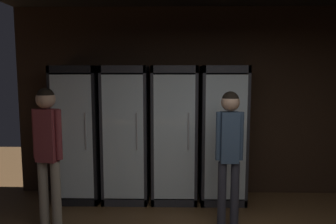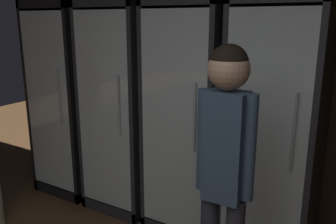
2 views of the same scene
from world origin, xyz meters
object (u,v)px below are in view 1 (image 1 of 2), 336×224
shopper_near (229,143)px  shopper_far (48,143)px  cooler_center (174,135)px  cooler_right (222,136)px  cooler_left (127,135)px  cooler_far_left (79,135)px

shopper_near → shopper_far: bearing=-178.3°
cooler_center → cooler_right: 0.69m
cooler_left → shopper_far: 1.22m
shopper_far → cooler_far_left: bearing=84.4°
cooler_center → cooler_left: bearing=-179.8°
cooler_left → shopper_far: (-0.78, -0.93, 0.09)m
cooler_far_left → shopper_near: (2.02, -0.87, 0.08)m
cooler_center → shopper_near: (0.64, -0.87, 0.07)m
cooler_left → cooler_right: size_ratio=1.00×
shopper_near → shopper_far: size_ratio=0.98×
cooler_left → shopper_far: cooler_left is taller
cooler_left → cooler_right: bearing=0.1°
cooler_left → cooler_far_left: bearing=179.7°
shopper_near → cooler_center: bearing=126.5°
cooler_far_left → cooler_center: bearing=-0.0°
shopper_far → cooler_left: bearing=50.0°
cooler_center → shopper_far: (-1.47, -0.93, 0.08)m
shopper_far → cooler_right: bearing=23.4°
cooler_far_left → cooler_left: (0.69, -0.00, -0.00)m
cooler_center → shopper_near: cooler_center is taller
cooler_far_left → cooler_right: 2.07m
cooler_left → cooler_center: same height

